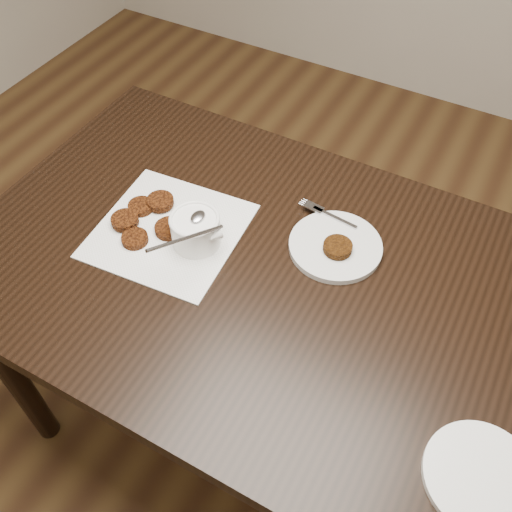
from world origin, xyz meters
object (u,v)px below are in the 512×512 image
at_px(table, 262,361).
at_px(sauce_ramekin, 194,218).
at_px(plate_empty, 482,478).
at_px(napkin, 169,231).
at_px(plate_with_patty, 336,244).

distance_m(table, sauce_ramekin, 0.48).
xyz_separation_m(table, plate_empty, (0.50, -0.21, 0.38)).
xyz_separation_m(table, napkin, (-0.23, -0.01, 0.38)).
xyz_separation_m(plate_with_patty, plate_empty, (0.39, -0.33, -0.01)).
xyz_separation_m(napkin, plate_with_patty, (0.33, 0.13, 0.01)).
distance_m(table, napkin, 0.44).
xyz_separation_m(table, sauce_ramekin, (-0.16, -0.00, 0.45)).
relative_size(table, plate_with_patty, 6.45).
distance_m(napkin, sauce_ramekin, 0.10).
bearing_deg(plate_with_patty, sauce_ramekin, -154.37).
bearing_deg(table, napkin, -178.73).
xyz_separation_m(napkin, sauce_ramekin, (0.07, 0.00, 0.07)).
bearing_deg(napkin, table, 1.27).
distance_m(napkin, plate_with_patty, 0.36).
height_order(napkin, sauce_ramekin, sauce_ramekin).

